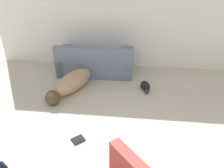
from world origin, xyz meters
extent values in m
cube|color=silver|center=(0.00, 4.51, 1.39)|extent=(7.22, 0.06, 2.79)
cube|color=slate|center=(-0.96, 4.00, 0.22)|extent=(1.80, 0.84, 0.43)
cube|color=slate|center=(-0.95, 3.66, 0.60)|extent=(1.79, 0.18, 0.34)
cube|color=slate|center=(-0.17, 4.02, 0.29)|extent=(0.22, 0.80, 0.57)
cube|color=slate|center=(-1.75, 3.98, 0.29)|extent=(0.22, 0.80, 0.57)
ellipsoid|color=#A38460|center=(-1.29, 3.10, 0.21)|extent=(0.80, 1.15, 0.41)
sphere|color=#493726|center=(-1.55, 2.53, 0.15)|extent=(0.39, 0.39, 0.29)
cylinder|color=#A38460|center=(-1.00, 3.72, 0.02)|extent=(0.16, 0.27, 0.05)
ellipsoid|color=black|center=(0.24, 3.33, 0.07)|extent=(0.25, 0.39, 0.14)
sphere|color=#2D2B2B|center=(0.27, 3.13, 0.05)|extent=(0.11, 0.11, 0.10)
cylinder|color=black|center=(0.20, 3.56, 0.01)|extent=(0.04, 0.09, 0.02)
cube|color=black|center=(-0.83, 1.62, 0.01)|extent=(0.24, 0.24, 0.02)
camera|label=1|loc=(-0.03, -0.83, 2.44)|focal=35.00mm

